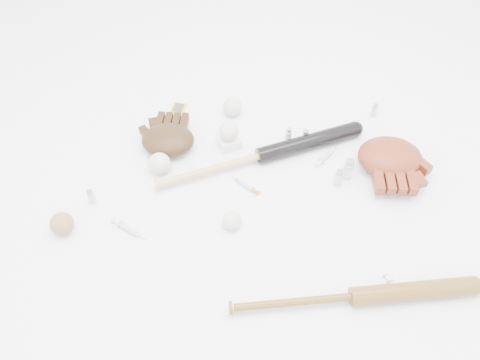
{
  "coord_description": "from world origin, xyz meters",
  "views": [
    {
      "loc": [
        0.01,
        -1.03,
        1.36
      ],
      "look_at": [
        -0.04,
        0.02,
        0.06
      ],
      "focal_mm": 35.0,
      "sensor_mm": 36.0,
      "label": 1
    }
  ],
  "objects_px": {
    "glove_dark": "(168,140)",
    "pedestal": "(229,142)",
    "bat_dark": "(260,156)",
    "bat_wood": "(353,297)"
  },
  "relations": [
    {
      "from": "bat_dark",
      "to": "glove_dark",
      "type": "bearing_deg",
      "value": 148.05
    },
    {
      "from": "glove_dark",
      "to": "pedestal",
      "type": "distance_m",
      "value": 0.24
    },
    {
      "from": "bat_wood",
      "to": "pedestal",
      "type": "distance_m",
      "value": 0.77
    },
    {
      "from": "glove_dark",
      "to": "pedestal",
      "type": "xyz_separation_m",
      "value": [
        0.24,
        0.02,
        -0.02
      ]
    },
    {
      "from": "bat_dark",
      "to": "bat_wood",
      "type": "bearing_deg",
      "value": -85.59
    },
    {
      "from": "glove_dark",
      "to": "pedestal",
      "type": "bearing_deg",
      "value": 6.69
    },
    {
      "from": "bat_dark",
      "to": "pedestal",
      "type": "xyz_separation_m",
      "value": [
        -0.13,
        0.08,
        -0.01
      ]
    },
    {
      "from": "bat_wood",
      "to": "bat_dark",
      "type": "bearing_deg",
      "value": 109.29
    },
    {
      "from": "pedestal",
      "to": "bat_wood",
      "type": "bearing_deg",
      "value": -56.85
    },
    {
      "from": "bat_wood",
      "to": "glove_dark",
      "type": "height_order",
      "value": "glove_dark"
    }
  ]
}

